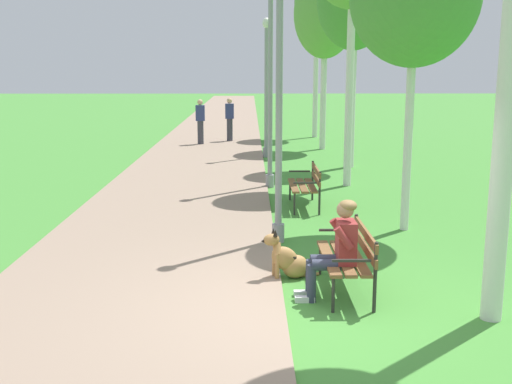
{
  "coord_description": "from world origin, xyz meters",
  "views": [
    {
      "loc": [
        -0.66,
        -7.02,
        2.82
      ],
      "look_at": [
        -0.56,
        2.62,
        0.9
      ],
      "focal_mm": 44.44,
      "sensor_mm": 36.0,
      "label": 1
    }
  ],
  "objects_px": {
    "lamp_post_mid": "(270,84)",
    "pedestrian_distant": "(200,122)",
    "lamp_post_far": "(266,86)",
    "birch_tree_sixth": "(317,5)",
    "person_seated_on_near_bench": "(337,246)",
    "park_bench_near": "(350,253)",
    "dog_shepherd": "(288,260)",
    "park_bench_mid": "(307,182)",
    "birch_tree_fifth": "(325,14)",
    "birch_tree_fourth": "(354,2)",
    "pedestrian_further_distant": "(230,120)",
    "lamp_post_near": "(279,109)"
  },
  "relations": [
    {
      "from": "birch_tree_sixth",
      "to": "pedestrian_further_distant",
      "type": "distance_m",
      "value": 5.73
    },
    {
      "from": "pedestrian_further_distant",
      "to": "person_seated_on_near_bench",
      "type": "bearing_deg",
      "value": -83.73
    },
    {
      "from": "lamp_post_mid",
      "to": "lamp_post_far",
      "type": "distance_m",
      "value": 5.05
    },
    {
      "from": "lamp_post_near",
      "to": "lamp_post_far",
      "type": "relative_size",
      "value": 0.98
    },
    {
      "from": "park_bench_near",
      "to": "dog_shepherd",
      "type": "distance_m",
      "value": 0.95
    },
    {
      "from": "lamp_post_near",
      "to": "birch_tree_sixth",
      "type": "distance_m",
      "value": 15.99
    },
    {
      "from": "dog_shepherd",
      "to": "birch_tree_fourth",
      "type": "relative_size",
      "value": 0.14
    },
    {
      "from": "pedestrian_further_distant",
      "to": "birch_tree_fourth",
      "type": "bearing_deg",
      "value": -59.69
    },
    {
      "from": "pedestrian_distant",
      "to": "person_seated_on_near_bench",
      "type": "bearing_deg",
      "value": -79.63
    },
    {
      "from": "lamp_post_near",
      "to": "pedestrian_further_distant",
      "type": "relative_size",
      "value": 2.53
    },
    {
      "from": "birch_tree_fifth",
      "to": "pedestrian_distant",
      "type": "distance_m",
      "value": 5.78
    },
    {
      "from": "pedestrian_further_distant",
      "to": "dog_shepherd",
      "type": "bearing_deg",
      "value": -85.38
    },
    {
      "from": "lamp_post_far",
      "to": "birch_tree_sixth",
      "type": "distance_m",
      "value": 6.8
    },
    {
      "from": "lamp_post_mid",
      "to": "pedestrian_distant",
      "type": "height_order",
      "value": "lamp_post_mid"
    },
    {
      "from": "lamp_post_far",
      "to": "pedestrian_distant",
      "type": "height_order",
      "value": "lamp_post_far"
    },
    {
      "from": "person_seated_on_near_bench",
      "to": "lamp_post_mid",
      "type": "height_order",
      "value": "lamp_post_mid"
    },
    {
      "from": "lamp_post_far",
      "to": "park_bench_near",
      "type": "bearing_deg",
      "value": -86.45
    },
    {
      "from": "person_seated_on_near_bench",
      "to": "pedestrian_distant",
      "type": "bearing_deg",
      "value": 100.37
    },
    {
      "from": "dog_shepherd",
      "to": "birch_tree_sixth",
      "type": "bearing_deg",
      "value": 83.06
    },
    {
      "from": "lamp_post_near",
      "to": "birch_tree_fourth",
      "type": "xyz_separation_m",
      "value": [
        2.37,
        7.78,
        2.37
      ]
    },
    {
      "from": "lamp_post_mid",
      "to": "birch_tree_sixth",
      "type": "bearing_deg",
      "value": 78.72
    },
    {
      "from": "birch_tree_fourth",
      "to": "pedestrian_distant",
      "type": "xyz_separation_m",
      "value": [
        -4.62,
        5.18,
        -3.69
      ]
    },
    {
      "from": "park_bench_near",
      "to": "lamp_post_mid",
      "type": "distance_m",
      "value": 7.4
    },
    {
      "from": "park_bench_near",
      "to": "lamp_post_mid",
      "type": "height_order",
      "value": "lamp_post_mid"
    },
    {
      "from": "park_bench_mid",
      "to": "lamp_post_near",
      "type": "height_order",
      "value": "lamp_post_near"
    },
    {
      "from": "person_seated_on_near_bench",
      "to": "dog_shepherd",
      "type": "bearing_deg",
      "value": 125.1
    },
    {
      "from": "dog_shepherd",
      "to": "birch_tree_sixth",
      "type": "xyz_separation_m",
      "value": [
        2.11,
        17.38,
        4.91
      ]
    },
    {
      "from": "person_seated_on_near_bench",
      "to": "dog_shepherd",
      "type": "distance_m",
      "value": 1.04
    },
    {
      "from": "park_bench_mid",
      "to": "pedestrian_distant",
      "type": "relative_size",
      "value": 0.91
    },
    {
      "from": "park_bench_near",
      "to": "dog_shepherd",
      "type": "bearing_deg",
      "value": 145.21
    },
    {
      "from": "birch_tree_fourth",
      "to": "birch_tree_fifth",
      "type": "relative_size",
      "value": 0.99
    },
    {
      "from": "birch_tree_fourth",
      "to": "park_bench_mid",
      "type": "bearing_deg",
      "value": -107.87
    },
    {
      "from": "person_seated_on_near_bench",
      "to": "lamp_post_near",
      "type": "distance_m",
      "value": 3.05
    },
    {
      "from": "lamp_post_far",
      "to": "pedestrian_further_distant",
      "type": "relative_size",
      "value": 2.59
    },
    {
      "from": "lamp_post_far",
      "to": "birch_tree_sixth",
      "type": "xyz_separation_m",
      "value": [
        2.12,
        5.75,
        2.96
      ]
    },
    {
      "from": "park_bench_near",
      "to": "lamp_post_far",
      "type": "distance_m",
      "value": 12.29
    },
    {
      "from": "park_bench_mid",
      "to": "birch_tree_sixth",
      "type": "distance_m",
      "value": 13.86
    },
    {
      "from": "birch_tree_fifth",
      "to": "birch_tree_sixth",
      "type": "distance_m",
      "value": 3.85
    },
    {
      "from": "park_bench_mid",
      "to": "lamp_post_mid",
      "type": "xyz_separation_m",
      "value": [
        -0.68,
        2.18,
        1.89
      ]
    },
    {
      "from": "person_seated_on_near_bench",
      "to": "birch_tree_sixth",
      "type": "bearing_deg",
      "value": 85.05
    },
    {
      "from": "park_bench_near",
      "to": "person_seated_on_near_bench",
      "type": "bearing_deg",
      "value": -129.4
    },
    {
      "from": "lamp_post_near",
      "to": "lamp_post_mid",
      "type": "distance_m",
      "value": 4.76
    },
    {
      "from": "park_bench_mid",
      "to": "lamp_post_mid",
      "type": "height_order",
      "value": "lamp_post_mid"
    },
    {
      "from": "birch_tree_fifth",
      "to": "pedestrian_distant",
      "type": "height_order",
      "value": "birch_tree_fifth"
    },
    {
      "from": "park_bench_near",
      "to": "birch_tree_fifth",
      "type": "height_order",
      "value": "birch_tree_fifth"
    },
    {
      "from": "dog_shepherd",
      "to": "birch_tree_fourth",
      "type": "height_order",
      "value": "birch_tree_fourth"
    },
    {
      "from": "birch_tree_sixth",
      "to": "lamp_post_far",
      "type": "bearing_deg",
      "value": -110.23
    },
    {
      "from": "lamp_post_mid",
      "to": "park_bench_mid",
      "type": "bearing_deg",
      "value": -72.62
    },
    {
      "from": "lamp_post_near",
      "to": "birch_tree_sixth",
      "type": "bearing_deg",
      "value": 82.07
    },
    {
      "from": "dog_shepherd",
      "to": "pedestrian_further_distant",
      "type": "relative_size",
      "value": 0.5
    }
  ]
}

